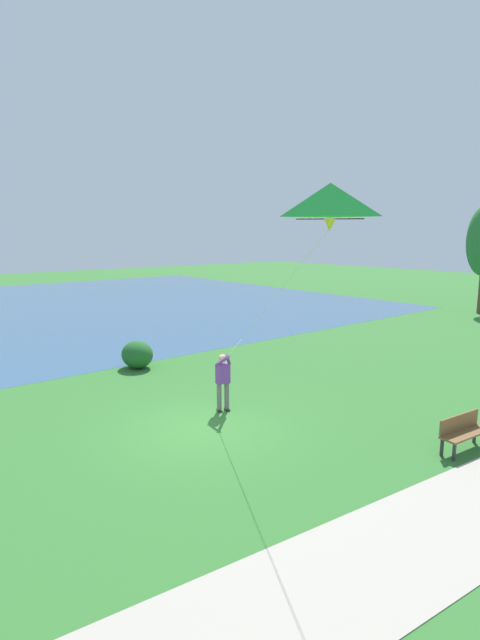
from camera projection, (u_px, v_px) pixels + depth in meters
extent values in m
plane|color=#33702D|center=(202.00, 428.00, 12.93)|extent=(120.00, 120.00, 0.00)
cube|color=#385B7F|center=(51.00, 307.00, 34.55)|extent=(36.00, 44.00, 0.01)
cube|color=#ADA393|center=(480.00, 507.00, 9.17)|extent=(6.03, 32.06, 0.02)
cube|color=#232328|center=(227.00, 409.00, 14.24)|extent=(0.26, 0.18, 0.06)
cylinder|color=slate|center=(227.00, 396.00, 14.19)|extent=(0.14, 0.14, 0.82)
cube|color=#232328|center=(220.00, 410.00, 14.16)|extent=(0.26, 0.18, 0.06)
cylinder|color=slate|center=(219.00, 397.00, 14.10)|extent=(0.14, 0.14, 0.82)
cube|color=#753899|center=(223.00, 373.00, 14.02)|extent=(0.33, 0.45, 0.60)
sphere|color=tan|center=(223.00, 358.00, 13.94)|extent=(0.22, 0.22, 0.22)
ellipsoid|color=tan|center=(223.00, 357.00, 13.95)|extent=(0.28, 0.28, 0.13)
cylinder|color=#753899|center=(228.00, 360.00, 13.77)|extent=(0.45, 0.46, 0.43)
cylinder|color=#753899|center=(222.00, 361.00, 13.71)|extent=(0.56, 0.20, 0.43)
sphere|color=tan|center=(227.00, 357.00, 13.57)|extent=(0.10, 0.10, 0.10)
pyramid|color=green|center=(330.00, 203.00, 8.35)|extent=(1.15, 1.11, 0.61)
cone|color=yellow|center=(330.00, 225.00, 8.26)|extent=(0.28, 0.28, 0.22)
cylinder|color=black|center=(330.00, 219.00, 8.24)|extent=(0.87, 0.81, 0.02)
cylinder|color=silver|center=(266.00, 308.00, 10.92)|extent=(4.91, 1.52, 3.56)
cube|color=brown|center=(466.00, 434.00, 11.48)|extent=(0.61, 1.54, 0.05)
cube|color=brown|center=(459.00, 422.00, 11.60)|extent=(0.21, 1.49, 0.40)
cube|color=#2D2D33|center=(475.00, 434.00, 12.01)|extent=(0.07, 0.07, 0.45)
cube|color=#2D2D33|center=(454.00, 452.00, 11.03)|extent=(0.07, 0.07, 0.45)
cube|color=#2D2D33|center=(442.00, 447.00, 11.30)|extent=(0.07, 0.07, 0.45)
ellipsoid|color=#236028|center=(137.00, 355.00, 18.72)|extent=(1.35, 1.18, 1.09)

